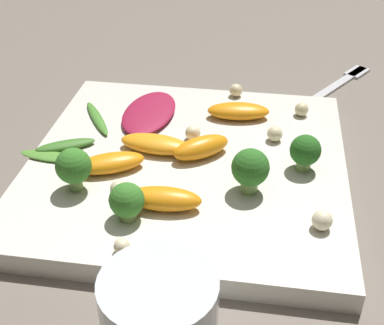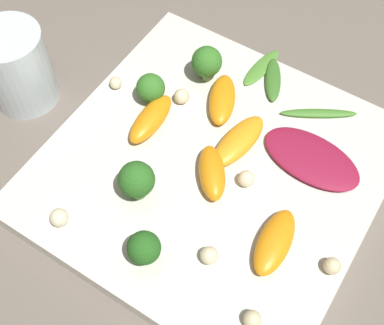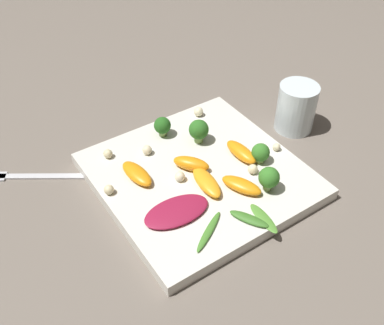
% 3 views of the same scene
% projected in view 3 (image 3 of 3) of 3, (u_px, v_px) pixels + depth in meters
% --- Properties ---
extents(ground_plane, '(2.40, 2.40, 0.00)m').
position_uv_depth(ground_plane, '(199.00, 180.00, 0.73)').
color(ground_plane, '#6B6056').
extents(plate, '(0.31, 0.31, 0.02)m').
position_uv_depth(plate, '(199.00, 176.00, 0.73)').
color(plate, silver).
rests_on(plate, ground_plane).
extents(drinking_glass, '(0.07, 0.07, 0.09)m').
position_uv_depth(drinking_glass, '(296.00, 108.00, 0.81)').
color(drinking_glass, silver).
rests_on(drinking_glass, ground_plane).
extents(fork, '(0.11, 0.15, 0.01)m').
position_uv_depth(fork, '(22.00, 176.00, 0.74)').
color(fork, silver).
rests_on(fork, ground_plane).
extents(radicchio_leaf_0, '(0.06, 0.10, 0.01)m').
position_uv_depth(radicchio_leaf_0, '(177.00, 211.00, 0.65)').
color(radicchio_leaf_0, maroon).
rests_on(radicchio_leaf_0, plate).
extents(orange_segment_0, '(0.07, 0.05, 0.02)m').
position_uv_depth(orange_segment_0, '(241.00, 185.00, 0.69)').
color(orange_segment_0, orange).
rests_on(orange_segment_0, plate).
extents(orange_segment_1, '(0.06, 0.06, 0.02)m').
position_uv_depth(orange_segment_1, '(191.00, 164.00, 0.72)').
color(orange_segment_1, orange).
rests_on(orange_segment_1, plate).
extents(orange_segment_2, '(0.08, 0.04, 0.02)m').
position_uv_depth(orange_segment_2, '(207.00, 182.00, 0.69)').
color(orange_segment_2, orange).
rests_on(orange_segment_2, plate).
extents(orange_segment_3, '(0.07, 0.04, 0.02)m').
position_uv_depth(orange_segment_3, '(137.00, 174.00, 0.70)').
color(orange_segment_3, orange).
rests_on(orange_segment_3, plate).
extents(orange_segment_4, '(0.07, 0.03, 0.02)m').
position_uv_depth(orange_segment_4, '(241.00, 152.00, 0.74)').
color(orange_segment_4, orange).
rests_on(orange_segment_4, plate).
extents(broccoli_floret_0, '(0.03, 0.03, 0.04)m').
position_uv_depth(broccoli_floret_0, '(269.00, 178.00, 0.67)').
color(broccoli_floret_0, '#7A9E51').
rests_on(broccoli_floret_0, plate).
extents(broccoli_floret_1, '(0.03, 0.03, 0.04)m').
position_uv_depth(broccoli_floret_1, '(163.00, 126.00, 0.78)').
color(broccoli_floret_1, '#84AD5B').
rests_on(broccoli_floret_1, plate).
extents(broccoli_floret_2, '(0.03, 0.03, 0.03)m').
position_uv_depth(broccoli_floret_2, '(261.00, 153.00, 0.73)').
color(broccoli_floret_2, '#7A9E51').
rests_on(broccoli_floret_2, plate).
extents(broccoli_floret_3, '(0.03, 0.03, 0.04)m').
position_uv_depth(broccoli_floret_3, '(199.00, 130.00, 0.76)').
color(broccoli_floret_3, '#84AD5B').
rests_on(broccoli_floret_3, plate).
extents(arugula_sprig_0, '(0.06, 0.04, 0.01)m').
position_uv_depth(arugula_sprig_0, '(249.00, 219.00, 0.64)').
color(arugula_sprig_0, '#3D7528').
rests_on(arugula_sprig_0, plate).
extents(arugula_sprig_1, '(0.06, 0.02, 0.00)m').
position_uv_depth(arugula_sprig_1, '(264.00, 218.00, 0.64)').
color(arugula_sprig_1, '#518E33').
rests_on(arugula_sprig_1, plate).
extents(arugula_sprig_2, '(0.05, 0.07, 0.01)m').
position_uv_depth(arugula_sprig_2, '(209.00, 231.00, 0.63)').
color(arugula_sprig_2, '#47842D').
rests_on(arugula_sprig_2, plate).
extents(macadamia_nut_0, '(0.01, 0.01, 0.01)m').
position_uv_depth(macadamia_nut_0, '(276.00, 147.00, 0.76)').
color(macadamia_nut_0, beige).
rests_on(macadamia_nut_0, plate).
extents(macadamia_nut_1, '(0.02, 0.02, 0.02)m').
position_uv_depth(macadamia_nut_1, '(147.00, 150.00, 0.75)').
color(macadamia_nut_1, beige).
rests_on(macadamia_nut_1, plate).
extents(macadamia_nut_2, '(0.02, 0.02, 0.02)m').
position_uv_depth(macadamia_nut_2, '(181.00, 178.00, 0.70)').
color(macadamia_nut_2, beige).
rests_on(macadamia_nut_2, plate).
extents(macadamia_nut_3, '(0.02, 0.02, 0.02)m').
position_uv_depth(macadamia_nut_3, '(253.00, 169.00, 0.71)').
color(macadamia_nut_3, beige).
rests_on(macadamia_nut_3, plate).
extents(macadamia_nut_4, '(0.02, 0.02, 0.02)m').
position_uv_depth(macadamia_nut_4, '(109.00, 190.00, 0.68)').
color(macadamia_nut_4, beige).
rests_on(macadamia_nut_4, plate).
extents(macadamia_nut_5, '(0.02, 0.02, 0.02)m').
position_uv_depth(macadamia_nut_5, '(199.00, 112.00, 0.83)').
color(macadamia_nut_5, beige).
rests_on(macadamia_nut_5, plate).
extents(macadamia_nut_6, '(0.02, 0.02, 0.02)m').
position_uv_depth(macadamia_nut_6, '(108.00, 154.00, 0.74)').
color(macadamia_nut_6, beige).
rests_on(macadamia_nut_6, plate).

